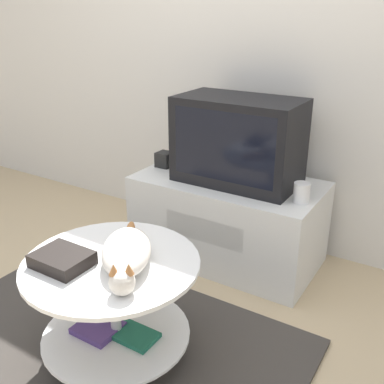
{
  "coord_description": "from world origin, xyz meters",
  "views": [
    {
      "loc": [
        1.17,
        -1.15,
        1.41
      ],
      "look_at": [
        0.14,
        0.5,
        0.61
      ],
      "focal_mm": 42.0,
      "sensor_mm": 36.0,
      "label": 1
    }
  ],
  "objects": [
    {
      "name": "ground_plane",
      "position": [
        0.0,
        0.0,
        0.0
      ],
      "size": [
        12.0,
        12.0,
        0.0
      ],
      "primitive_type": "plane",
      "color": "tan"
    },
    {
      "name": "speaker",
      "position": [
        -0.36,
        0.99,
        0.54
      ],
      "size": [
        0.09,
        0.09,
        0.09
      ],
      "color": "black",
      "rests_on": "tv_stand"
    },
    {
      "name": "tv_stand",
      "position": [
        0.08,
        0.99,
        0.25
      ],
      "size": [
        1.06,
        0.57,
        0.5
      ],
      "color": "silver",
      "rests_on": "ground_plane"
    },
    {
      "name": "tv",
      "position": [
        0.13,
        1.0,
        0.73
      ],
      "size": [
        0.67,
        0.37,
        0.47
      ],
      "color": "black",
      "rests_on": "tv_stand"
    },
    {
      "name": "coffee_table",
      "position": [
        0.09,
        -0.02,
        0.31
      ],
      "size": [
        0.7,
        0.7,
        0.46
      ],
      "color": "#B2B2B7",
      "rests_on": "rug"
    },
    {
      "name": "cat",
      "position": [
        0.17,
        -0.01,
        0.54
      ],
      "size": [
        0.38,
        0.48,
        0.12
      ],
      "rotation": [
        0.0,
        0.0,
        -0.95
      ],
      "color": "silver",
      "rests_on": "coffee_table"
    },
    {
      "name": "mug",
      "position": [
        0.54,
        0.91,
        0.55
      ],
      "size": [
        0.08,
        0.08,
        0.1
      ],
      "color": "white",
      "rests_on": "tv_stand"
    },
    {
      "name": "dvd_box",
      "position": [
        -0.05,
        -0.14,
        0.51
      ],
      "size": [
        0.21,
        0.17,
        0.05
      ],
      "color": "black",
      "rests_on": "coffee_table"
    },
    {
      "name": "wall_back",
      "position": [
        0.0,
        1.36,
        1.3
      ],
      "size": [
        8.0,
        0.05,
        2.6
      ],
      "color": "silver",
      "rests_on": "ground_plane"
    },
    {
      "name": "rug",
      "position": [
        0.0,
        0.0,
        0.01
      ],
      "size": [
        1.7,
        1.11,
        0.02
      ],
      "color": "#3D3833",
      "rests_on": "ground_plane"
    }
  ]
}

